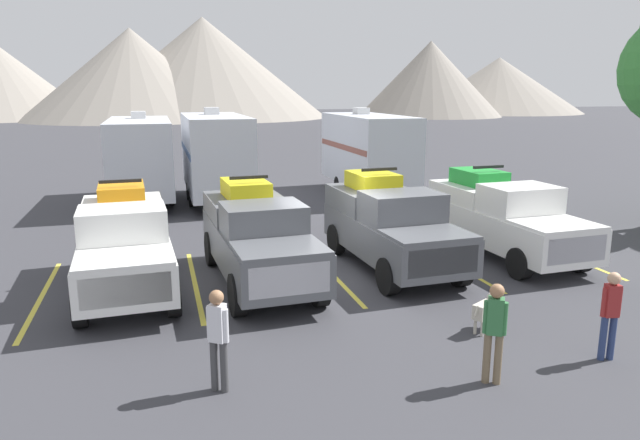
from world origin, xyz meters
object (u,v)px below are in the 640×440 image
object	(u,v)px
pickup_truck_c	(390,224)
camper_trailer_c	(368,150)
camper_trailer_b	(216,153)
person_b	(495,327)
camper_trailer_a	(141,156)
pickup_truck_a	(125,241)
person_a	(218,334)
pickup_truck_d	(503,215)
person_c	(611,310)
pickup_truck_b	(257,235)
dog	(489,306)

from	to	relation	value
pickup_truck_c	camper_trailer_c	size ratio (longest dim) A/B	0.69
camper_trailer_b	person_b	size ratio (longest dim) A/B	4.60
camper_trailer_a	person_b	bearing A→B (deg)	-72.04
pickup_truck_a	camper_trailer_c	distance (m)	14.71
pickup_truck_a	person_a	bearing A→B (deg)	-73.64
camper_trailer_c	pickup_truck_c	bearing A→B (deg)	-107.18
pickup_truck_d	camper_trailer_a	bearing A→B (deg)	132.88
person_b	person_c	xyz separation A→B (m)	(2.45, 0.20, -0.05)
pickup_truck_d	camper_trailer_c	xyz separation A→B (m)	(-0.34, 10.39, 0.89)
camper_trailer_a	person_a	world-z (taller)	camper_trailer_a
pickup_truck_c	camper_trailer_b	distance (m)	11.25
camper_trailer_a	person_c	xyz separation A→B (m)	(8.21, -17.58, -1.06)
pickup_truck_a	pickup_truck_d	xyz separation A→B (m)	(10.45, 0.25, -0.04)
pickup_truck_b	camper_trailer_b	distance (m)	10.90
pickup_truck_c	camper_trailer_c	xyz separation A→B (m)	(3.29, 10.65, 0.85)
camper_trailer_b	pickup_truck_a	bearing A→B (deg)	-107.05
camper_trailer_b	camper_trailer_c	xyz separation A→B (m)	(6.85, 0.01, -0.03)
pickup_truck_a	camper_trailer_b	size ratio (longest dim) A/B	0.71
pickup_truck_c	camper_trailer_a	bearing A→B (deg)	120.36
camper_trailer_a	person_c	bearing A→B (deg)	-64.95
person_c	dog	bearing A→B (deg)	127.12
camper_trailer_c	person_b	distance (m)	17.67
camper_trailer_c	person_a	distance (m)	18.31
person_c	pickup_truck_b	bearing A→B (deg)	130.95
camper_trailer_b	person_a	size ratio (longest dim) A/B	4.64
camper_trailer_c	person_b	xyz separation A→B (m)	(-4.13, -17.15, -1.06)
pickup_truck_a	dog	bearing A→B (deg)	-32.66
pickup_truck_a	person_a	xyz separation A→B (m)	(1.63, -5.55, -0.21)
pickup_truck_a	person_b	distance (m)	8.83
camper_trailer_b	dog	bearing A→B (deg)	-75.79
pickup_truck_a	camper_trailer_a	xyz separation A→B (m)	(0.21, 11.28, 0.81)
pickup_truck_b	pickup_truck_c	size ratio (longest dim) A/B	1.08
pickup_truck_a	person_c	xyz separation A→B (m)	(8.43, -6.30, -0.25)
camper_trailer_a	person_c	size ratio (longest dim) A/B	4.78
camper_trailer_a	pickup_truck_b	bearing A→B (deg)	-75.63
pickup_truck_a	camper_trailer_a	bearing A→B (deg)	88.92
pickup_truck_c	camper_trailer_b	xyz separation A→B (m)	(-3.56, 10.63, 0.88)
pickup_truck_a	pickup_truck_b	bearing A→B (deg)	-4.22
pickup_truck_c	camper_trailer_b	bearing A→B (deg)	108.50
camper_trailer_a	dog	bearing A→B (deg)	-66.47
person_b	person_a	bearing A→B (deg)	167.63
person_a	person_c	size ratio (longest dim) A/B	1.04
pickup_truck_c	person_a	bearing A→B (deg)	-133.12
person_a	camper_trailer_a	bearing A→B (deg)	94.81
pickup_truck_b	dog	size ratio (longest dim) A/B	6.76
camper_trailer_c	person_c	size ratio (longest dim) A/B	4.79
camper_trailer_a	camper_trailer_b	bearing A→B (deg)	-11.93
camper_trailer_a	person_b	world-z (taller)	camper_trailer_a
camper_trailer_c	person_c	world-z (taller)	camper_trailer_c
pickup_truck_b	pickup_truck_c	distance (m)	3.66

